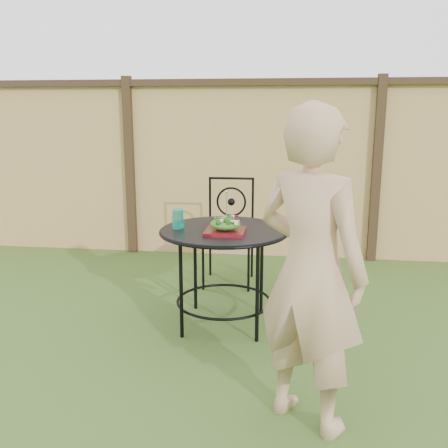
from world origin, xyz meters
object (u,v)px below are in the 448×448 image
object	(u,v)px
patio_table	(224,248)
patio_chair	(229,228)
diner	(310,271)
salad_plate	(225,231)

from	to	relation	value
patio_table	patio_chair	distance (m)	0.96
patio_table	patio_chair	bearing A→B (deg)	94.45
patio_table	patio_chair	size ratio (longest dim) A/B	0.97
patio_table	patio_chair	world-z (taller)	patio_chair
diner	salad_plate	bearing A→B (deg)	-27.84
patio_chair	diner	distance (m)	2.18
diner	patio_table	bearing A→B (deg)	-29.38
salad_plate	patio_table	bearing A→B (deg)	101.83
patio_table	salad_plate	xyz separation A→B (m)	(0.02, -0.12, 0.15)
patio_chair	salad_plate	xyz separation A→B (m)	(0.10, -1.06, 0.23)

